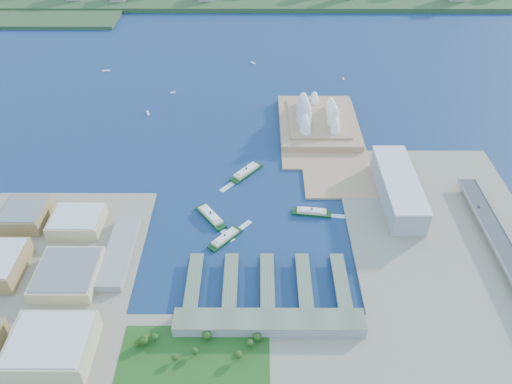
{
  "coord_description": "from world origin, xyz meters",
  "views": [
    {
      "loc": [
        2.51,
        -459.37,
        439.46
      ],
      "look_at": [
        0.47,
        74.38,
        18.0
      ],
      "focal_mm": 35.0,
      "sensor_mm": 36.0,
      "label": 1
    }
  ],
  "objects_px": {
    "opera_house": "(319,109)",
    "ferry_b": "(246,171)",
    "ferry_d": "(312,211)",
    "ferry_a": "(211,215)",
    "ferry_c": "(225,237)",
    "car_c": "(479,207)",
    "toaster_building": "(398,188)"
  },
  "relations": [
    {
      "from": "toaster_building",
      "to": "ferry_a",
      "type": "relative_size",
      "value": 2.67
    },
    {
      "from": "ferry_a",
      "to": "ferry_b",
      "type": "relative_size",
      "value": 0.97
    },
    {
      "from": "ferry_c",
      "to": "ferry_d",
      "type": "distance_m",
      "value": 124.71
    },
    {
      "from": "opera_house",
      "to": "ferry_b",
      "type": "xyz_separation_m",
      "value": [
        -119.15,
        -138.86,
        -26.35
      ]
    },
    {
      "from": "toaster_building",
      "to": "ferry_c",
      "type": "distance_m",
      "value": 247.53
    },
    {
      "from": "toaster_building",
      "to": "ferry_c",
      "type": "bearing_deg",
      "value": -160.83
    },
    {
      "from": "ferry_b",
      "to": "ferry_c",
      "type": "relative_size",
      "value": 1.15
    },
    {
      "from": "opera_house",
      "to": "ferry_d",
      "type": "relative_size",
      "value": 3.46
    },
    {
      "from": "opera_house",
      "to": "car_c",
      "type": "height_order",
      "value": "opera_house"
    },
    {
      "from": "ferry_b",
      "to": "ferry_d",
      "type": "distance_m",
      "value": 127.7
    },
    {
      "from": "ferry_d",
      "to": "ferry_c",
      "type": "bearing_deg",
      "value": 121.75
    },
    {
      "from": "ferry_c",
      "to": "car_c",
      "type": "relative_size",
      "value": 11.56
    },
    {
      "from": "ferry_a",
      "to": "car_c",
      "type": "distance_m",
      "value": 355.86
    },
    {
      "from": "toaster_building",
      "to": "opera_house",
      "type": "bearing_deg",
      "value": 114.23
    },
    {
      "from": "ferry_a",
      "to": "ferry_c",
      "type": "relative_size",
      "value": 1.12
    },
    {
      "from": "ferry_d",
      "to": "car_c",
      "type": "xyz_separation_m",
      "value": [
        220.62,
        -2.79,
        10.58
      ]
    },
    {
      "from": "ferry_a",
      "to": "ferry_d",
      "type": "height_order",
      "value": "ferry_a"
    },
    {
      "from": "ferry_b",
      "to": "ferry_a",
      "type": "bearing_deg",
      "value": -74.56
    },
    {
      "from": "ferry_b",
      "to": "ferry_d",
      "type": "relative_size",
      "value": 1.15
    },
    {
      "from": "toaster_building",
      "to": "car_c",
      "type": "distance_m",
      "value": 106.28
    },
    {
      "from": "ferry_c",
      "to": "ferry_d",
      "type": "bearing_deg",
      "value": -114.77
    },
    {
      "from": "ferry_c",
      "to": "ferry_b",
      "type": "bearing_deg",
      "value": -58.66
    },
    {
      "from": "ferry_b",
      "to": "ferry_d",
      "type": "height_order",
      "value": "ferry_b"
    },
    {
      "from": "toaster_building",
      "to": "ferry_c",
      "type": "height_order",
      "value": "toaster_building"
    },
    {
      "from": "ferry_a",
      "to": "ferry_c",
      "type": "xyz_separation_m",
      "value": [
        21.33,
        -41.77,
        -0.59
      ]
    },
    {
      "from": "ferry_b",
      "to": "car_c",
      "type": "relative_size",
      "value": 13.35
    },
    {
      "from": "ferry_c",
      "to": "ferry_d",
      "type": "height_order",
      "value": "ferry_d"
    },
    {
      "from": "car_c",
      "to": "ferry_d",
      "type": "bearing_deg",
      "value": 179.27
    },
    {
      "from": "toaster_building",
      "to": "ferry_b",
      "type": "relative_size",
      "value": 2.59
    },
    {
      "from": "ferry_b",
      "to": "ferry_d",
      "type": "bearing_deg",
      "value": -5.68
    },
    {
      "from": "toaster_building",
      "to": "ferry_d",
      "type": "relative_size",
      "value": 2.98
    },
    {
      "from": "toaster_building",
      "to": "ferry_d",
      "type": "bearing_deg",
      "value": -165.96
    }
  ]
}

